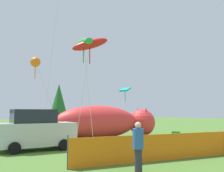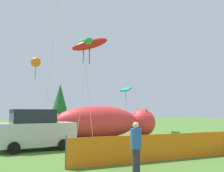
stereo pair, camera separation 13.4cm
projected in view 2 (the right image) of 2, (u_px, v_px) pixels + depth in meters
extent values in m
plane|color=#4C752D|center=(130.00, 150.00, 13.20)|extent=(120.00, 120.00, 0.00)
cube|color=#B7BCC1|center=(36.00, 134.00, 13.37)|extent=(4.00, 1.95, 1.19)
cube|color=#1E232D|center=(33.00, 116.00, 13.37)|extent=(2.22, 1.75, 0.71)
cylinder|color=black|center=(54.00, 141.00, 14.69)|extent=(0.59, 0.27, 0.59)
cylinder|color=black|center=(63.00, 145.00, 13.12)|extent=(0.59, 0.27, 0.59)
cylinder|color=black|center=(9.00, 144.00, 13.51)|extent=(0.59, 0.27, 0.59)
cylinder|color=black|center=(14.00, 148.00, 11.94)|extent=(0.59, 0.27, 0.59)
cube|color=#267F33|center=(175.00, 140.00, 13.80)|extent=(0.70, 0.70, 0.03)
cube|color=#267F33|center=(176.00, 136.00, 14.04)|extent=(0.31, 0.40, 0.45)
cylinder|color=#A5A5AD|center=(179.00, 145.00, 13.49)|extent=(0.02, 0.02, 0.46)
cylinder|color=#A5A5AD|center=(171.00, 145.00, 13.66)|extent=(0.02, 0.02, 0.46)
cylinder|color=#A5A5AD|center=(180.00, 144.00, 13.88)|extent=(0.02, 0.02, 0.46)
cylinder|color=#A5A5AD|center=(172.00, 144.00, 14.05)|extent=(0.02, 0.02, 0.46)
ellipsoid|color=red|center=(98.00, 122.00, 18.87)|extent=(6.94, 2.53, 2.49)
ellipsoid|color=yellow|center=(98.00, 130.00, 18.81)|extent=(4.44, 1.89, 1.12)
sphere|color=red|center=(142.00, 123.00, 21.01)|extent=(2.24, 2.24, 2.24)
cone|color=red|center=(138.00, 112.00, 21.59)|extent=(0.63, 0.63, 0.67)
cone|color=red|center=(146.00, 112.00, 20.63)|extent=(0.63, 0.63, 0.67)
cube|color=orange|center=(178.00, 146.00, 10.77)|extent=(9.70, 1.25, 1.09)
cylinder|color=#4C4C51|center=(66.00, 152.00, 8.82)|extent=(0.05, 0.05, 1.20)
cylinder|color=#2D2D38|center=(136.00, 161.00, 8.23)|extent=(0.25, 0.25, 0.80)
cylinder|color=#2D59A5|center=(136.00, 139.00, 8.30)|extent=(0.37, 0.37, 0.67)
sphere|color=beige|center=(136.00, 125.00, 8.35)|extent=(0.22, 0.22, 0.22)
cylinder|color=silver|center=(83.00, 94.00, 16.32)|extent=(0.42, 1.19, 6.41)
ellipsoid|color=red|center=(90.00, 44.00, 16.26)|extent=(2.45, 1.65, 1.24)
cylinder|color=red|center=(90.00, 55.00, 16.18)|extent=(0.06, 0.06, 1.20)
cylinder|color=silver|center=(50.00, 101.00, 19.61)|extent=(2.57, 0.68, 5.80)
sphere|color=orange|center=(36.00, 62.00, 18.99)|extent=(0.76, 0.76, 0.76)
cylinder|color=orange|center=(35.00, 71.00, 18.91)|extent=(0.06, 0.06, 1.20)
cylinder|color=silver|center=(121.00, 110.00, 24.14)|extent=(2.08, 1.57, 4.31)
cube|color=#19B2B2|center=(126.00, 89.00, 25.55)|extent=(1.20, 1.21, 0.49)
cylinder|color=#19B2B2|center=(126.00, 96.00, 25.47)|extent=(0.06, 0.06, 1.20)
cylinder|color=silver|center=(51.00, 59.00, 16.28)|extent=(0.97, 0.25, 10.95)
cylinder|color=silver|center=(88.00, 93.00, 16.14)|extent=(0.58, 0.55, 6.53)
ellipsoid|color=green|center=(83.00, 44.00, 16.56)|extent=(0.84, 2.20, 0.63)
cylinder|color=green|center=(83.00, 54.00, 16.48)|extent=(0.06, 0.06, 1.20)
cylinder|color=brown|center=(60.00, 118.00, 47.60)|extent=(0.56, 0.56, 1.76)
cone|color=#236028|center=(60.00, 98.00, 47.98)|extent=(3.10, 3.10, 5.64)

